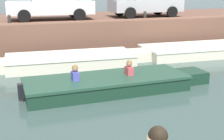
# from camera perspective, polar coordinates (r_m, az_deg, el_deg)

# --- Properties ---
(ground_plane) EXTENTS (400.00, 400.00, 0.00)m
(ground_plane) POSITION_cam_1_polar(r_m,az_deg,el_deg) (9.38, -2.98, -5.00)
(ground_plane) COLOR #384C47
(far_quay_wall) EXTENTS (60.00, 6.00, 1.57)m
(far_quay_wall) POSITION_cam_1_polar(r_m,az_deg,el_deg) (17.54, -11.06, 6.83)
(far_quay_wall) COLOR brown
(far_quay_wall) RESTS_ON ground
(far_wall_coping) EXTENTS (60.00, 0.24, 0.08)m
(far_wall_coping) POSITION_cam_1_polar(r_m,az_deg,el_deg) (14.61, -9.55, 8.57)
(far_wall_coping) COLOR brown
(far_wall_coping) RESTS_ON far_quay_wall
(boat_moored_central_cream) EXTENTS (6.24, 2.27, 0.52)m
(boat_moored_central_cream) POSITION_cam_1_polar(r_m,az_deg,el_deg) (12.92, -8.65, 1.66)
(boat_moored_central_cream) COLOR silver
(boat_moored_central_cream) RESTS_ON ground
(boat_moored_east_cream) EXTENTS (6.90, 2.42, 0.50)m
(boat_moored_east_cream) POSITION_cam_1_polar(r_m,az_deg,el_deg) (15.45, 15.14, 3.47)
(boat_moored_east_cream) COLOR silver
(boat_moored_east_cream) RESTS_ON ground
(motorboat_passing) EXTENTS (6.23, 1.86, 0.96)m
(motorboat_passing) POSITION_cam_1_polar(r_m,az_deg,el_deg) (9.89, 0.33, -2.43)
(motorboat_passing) COLOR #193828
(motorboat_passing) RESTS_ON ground
(car_left_inner_white) EXTENTS (4.28, 2.09, 1.54)m
(car_left_inner_white) POSITION_cam_1_polar(r_m,az_deg,el_deg) (16.16, -11.02, 11.98)
(car_left_inner_white) COLOR white
(car_left_inner_white) RESTS_ON far_quay_wall
(car_centre_silver) EXTENTS (3.93, 2.01, 1.54)m
(car_centre_silver) POSITION_cam_1_polar(r_m,az_deg,el_deg) (17.68, 6.28, 12.40)
(car_centre_silver) COLOR #B7BABC
(car_centre_silver) RESTS_ON far_quay_wall
(mooring_bollard_mid) EXTENTS (0.15, 0.15, 0.45)m
(mooring_bollard_mid) POSITION_cam_1_polar(r_m,az_deg,el_deg) (14.52, -18.27, 8.78)
(mooring_bollard_mid) COLOR #2D2B28
(mooring_bollard_mid) RESTS_ON far_quay_wall
(mooring_bollard_east) EXTENTS (0.15, 0.15, 0.45)m
(mooring_bollard_east) POSITION_cam_1_polar(r_m,az_deg,el_deg) (16.02, 6.04, 9.96)
(mooring_bollard_east) COLOR #2D2B28
(mooring_bollard_east) RESTS_ON far_quay_wall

